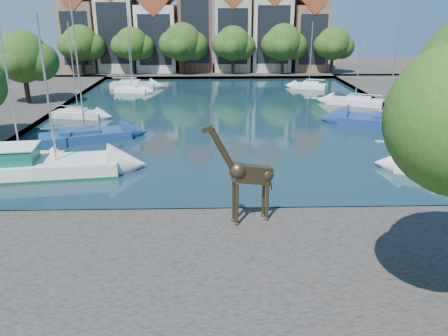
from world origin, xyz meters
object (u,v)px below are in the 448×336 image
object	(u,v)px
motorsailer	(32,164)
sailboat_left_a	(21,157)
giraffe_statue	(247,174)
sailboat_right_a	(444,165)

from	to	relation	value
motorsailer	sailboat_left_a	bearing A→B (deg)	126.69
giraffe_statue	sailboat_left_a	bearing A→B (deg)	146.40
giraffe_statue	motorsailer	distance (m)	15.90
motorsailer	sailboat_right_a	world-z (taller)	sailboat_right_a
sailboat_right_a	sailboat_left_a	bearing A→B (deg)	174.49
motorsailer	sailboat_left_a	size ratio (longest dim) A/B	1.04
giraffe_statue	sailboat_right_a	bearing A→B (deg)	28.08
motorsailer	giraffe_statue	bearing A→B (deg)	-30.22
motorsailer	sailboat_right_a	xyz separation A→B (m)	(27.36, -0.59, -0.15)
motorsailer	sailboat_right_a	bearing A→B (deg)	-1.24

